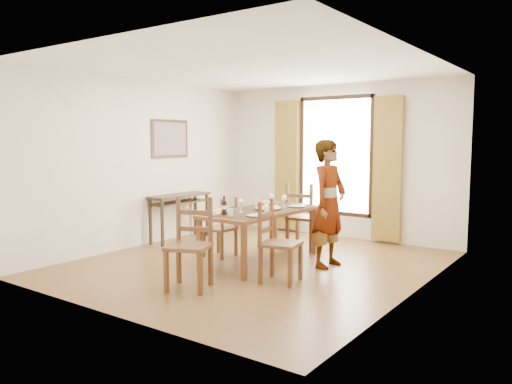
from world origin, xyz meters
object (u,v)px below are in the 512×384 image
Objects in this scene: man at (329,204)px; pasta_platter at (268,206)px; console_table at (180,201)px; dining_table at (261,214)px.

man is 4.34× the size of pasta_platter.
console_table is 0.63× the size of dining_table.
console_table is 3.00× the size of pasta_platter.
console_table is 0.69× the size of man.
pasta_platter reaches higher than dining_table.
man reaches higher than dining_table.
man is at bearing 19.40° from pasta_platter.
console_table is at bearing 169.16° from pasta_platter.
pasta_platter reaches higher than console_table.
pasta_platter is at bearing 42.46° from dining_table.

